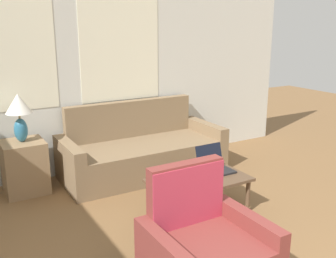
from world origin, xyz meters
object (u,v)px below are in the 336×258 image
(book_red, at_px, (184,186))
(tv_remote, at_px, (189,173))
(couch, at_px, (141,153))
(armchair, at_px, (204,258))
(laptop, at_px, (214,165))
(coffee_table, at_px, (199,182))
(table_lamp, at_px, (19,110))
(snack_bowl, at_px, (162,179))
(cup_navy, at_px, (196,177))

(book_red, distance_m, tv_remote, 0.36)
(couch, relative_size, armchair, 2.24)
(armchair, bearing_deg, laptop, 50.52)
(coffee_table, bearing_deg, table_lamp, 134.20)
(coffee_table, distance_m, snack_bowl, 0.38)
(armchair, bearing_deg, snack_bowl, 74.80)
(couch, height_order, table_lamp, table_lamp)
(armchair, xyz_separation_m, table_lamp, (-0.75, 2.49, 0.69))
(couch, height_order, snack_bowl, couch)
(couch, xyz_separation_m, book_red, (-0.27, -1.46, 0.13))
(coffee_table, distance_m, tv_remote, 0.17)
(armchair, distance_m, table_lamp, 2.69)
(cup_navy, bearing_deg, laptop, 20.12)
(coffee_table, relative_size, laptop, 3.11)
(book_red, bearing_deg, coffee_table, 24.49)
(book_red, bearing_deg, laptop, 22.84)
(laptop, height_order, cup_navy, laptop)
(book_red, height_order, tv_remote, book_red)
(table_lamp, xyz_separation_m, tv_remote, (1.40, -1.29, -0.58))
(snack_bowl, bearing_deg, tv_remote, 6.85)
(couch, height_order, book_red, couch)
(laptop, relative_size, cup_navy, 3.66)
(armchair, height_order, cup_navy, armchair)
(couch, relative_size, cup_navy, 23.50)
(snack_bowl, bearing_deg, cup_navy, -23.36)
(coffee_table, bearing_deg, couch, 89.34)
(tv_remote, bearing_deg, table_lamp, 137.24)
(table_lamp, xyz_separation_m, coffee_table, (1.42, -1.46, -0.63))
(snack_bowl, xyz_separation_m, tv_remote, (0.34, 0.04, -0.02))
(laptop, distance_m, tv_remote, 0.29)
(book_red, bearing_deg, couch, 79.69)
(laptop, relative_size, snack_bowl, 2.21)
(cup_navy, xyz_separation_m, snack_bowl, (-0.31, 0.13, -0.01))
(table_lamp, distance_m, tv_remote, 1.99)
(couch, distance_m, table_lamp, 1.60)
(cup_navy, height_order, tv_remote, cup_navy)
(armchair, distance_m, snack_bowl, 1.20)
(book_red, bearing_deg, tv_remote, 49.88)
(coffee_table, bearing_deg, book_red, -155.51)
(couch, distance_m, tv_remote, 1.19)
(table_lamp, bearing_deg, cup_navy, -47.00)
(armchair, relative_size, snack_bowl, 6.33)
(table_lamp, height_order, cup_navy, table_lamp)
(armchair, bearing_deg, coffee_table, 57.06)
(tv_remote, bearing_deg, coffee_table, -84.05)
(couch, relative_size, laptop, 6.42)
(coffee_table, bearing_deg, laptop, 21.26)
(laptop, bearing_deg, coffee_table, -158.74)
(snack_bowl, bearing_deg, coffee_table, -18.90)
(book_red, bearing_deg, cup_navy, 26.86)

